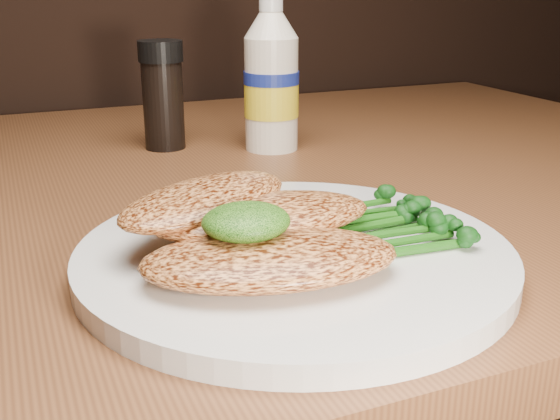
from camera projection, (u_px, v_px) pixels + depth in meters
name	position (u px, v px, depth m)	size (l,w,h in m)	color
plate	(295.00, 256.00, 0.46)	(0.30, 0.30, 0.02)	white
chicken_front	(270.00, 259.00, 0.40)	(0.16, 0.08, 0.03)	#E9904A
chicken_mid	(263.00, 216.00, 0.45)	(0.15, 0.08, 0.02)	#E9904A
chicken_back	(206.00, 200.00, 0.46)	(0.14, 0.07, 0.02)	#E9904A
pesto_front	(246.00, 221.00, 0.41)	(0.05, 0.05, 0.02)	black
broccolini_bundle	(365.00, 220.00, 0.47)	(0.15, 0.11, 0.02)	#1D5813
mayo_bottle	(271.00, 72.00, 0.74)	(0.06, 0.06, 0.17)	#EFE2CB
pepper_grinder	(163.00, 95.00, 0.75)	(0.05, 0.05, 0.12)	black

